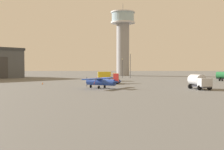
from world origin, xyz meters
TOP-DOWN VIEW (x-y plane):
  - ground_plane at (0.00, 0.00)m, footprint 400.00×400.00m
  - control_tower at (6.18, 74.84)m, footprint 11.67×11.67m
  - airplane_blue at (-1.33, -0.84)m, footprint 8.14×10.13m
  - truck_flatbed_white at (1.62, 15.51)m, footprint 3.64×5.94m
  - truck_fuel_tanker_silver at (18.54, -3.07)m, footprint 3.94×6.07m
  - truck_box_yellow at (-0.67, 28.41)m, footprint 6.20×3.56m
  - light_post_west at (4.96, 49.62)m, footprint 0.44×0.44m
  - light_post_east at (8.10, 48.93)m, footprint 0.44×0.44m
  - traffic_cone_near_left at (-16.95, 11.95)m, footprint 0.36×0.36m

SIDE VIEW (x-z plane):
  - ground_plane at x=0.00m, z-range 0.00..0.00m
  - traffic_cone_near_left at x=-16.95m, z-range 0.00..0.62m
  - truck_flatbed_white at x=1.62m, z-range -0.06..2.64m
  - airplane_blue at x=-1.33m, z-range -0.11..3.08m
  - truck_box_yellow at x=-0.67m, z-range 0.17..3.09m
  - truck_fuel_tanker_silver at x=18.54m, z-range 0.14..3.15m
  - light_post_west at x=4.96m, z-range 0.80..8.41m
  - light_post_east at x=8.10m, z-range 0.86..10.70m
  - control_tower at x=6.18m, z-range 1.54..36.23m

